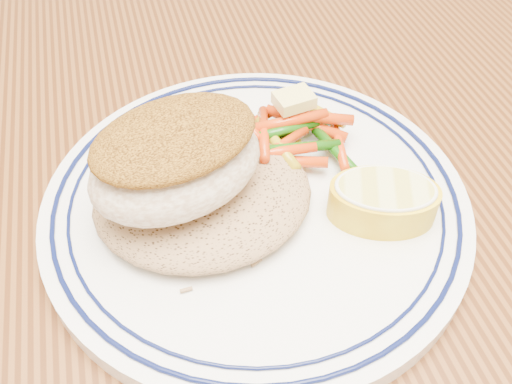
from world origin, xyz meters
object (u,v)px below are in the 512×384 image
at_px(plate, 256,203).
at_px(rice_pilaf, 203,192).
at_px(lemon_wedge, 383,200).
at_px(dining_table, 279,265).
at_px(vegetable_pile, 290,136).
at_px(fish_fillet, 176,159).

height_order(plate, rice_pilaf, rice_pilaf).
distance_m(plate, rice_pilaf, 0.04).
bearing_deg(lemon_wedge, rice_pilaf, 160.46).
xyz_separation_m(dining_table, vegetable_pile, (0.01, 0.02, 0.13)).
distance_m(rice_pilaf, vegetable_pile, 0.08).
bearing_deg(dining_table, lemon_wedge, -51.66).
bearing_deg(vegetable_pile, rice_pilaf, -152.39).
relative_size(rice_pilaf, fish_fillet, 1.11).
height_order(dining_table, plate, plate).
xyz_separation_m(plate, rice_pilaf, (-0.03, 0.00, 0.02)).
xyz_separation_m(dining_table, fish_fillet, (-0.07, -0.02, 0.16)).
relative_size(dining_table, vegetable_pile, 14.57).
height_order(vegetable_pile, lemon_wedge, vegetable_pile).
bearing_deg(rice_pilaf, plate, -2.97).
distance_m(dining_table, vegetable_pile, 0.13).
bearing_deg(vegetable_pile, plate, -132.67).
bearing_deg(rice_pilaf, lemon_wedge, -19.54).
xyz_separation_m(rice_pilaf, vegetable_pile, (0.07, 0.04, 0.00)).
bearing_deg(plate, fish_fillet, -179.31).
xyz_separation_m(rice_pilaf, fish_fillet, (-0.01, -0.00, 0.03)).
relative_size(plate, rice_pilaf, 2.01).
xyz_separation_m(rice_pilaf, lemon_wedge, (0.10, -0.04, 0.00)).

